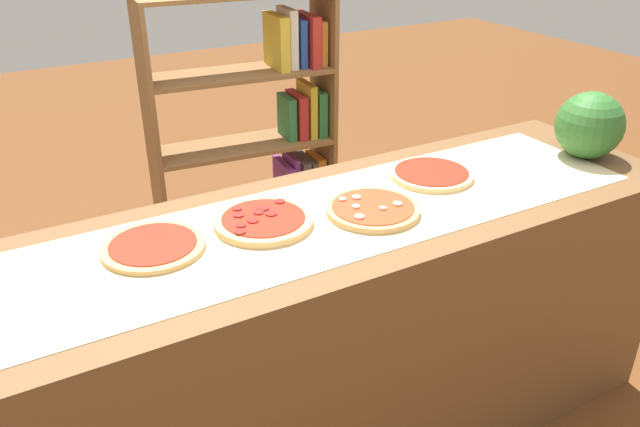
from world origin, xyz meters
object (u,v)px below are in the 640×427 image
Objects in this scene: pizza_plain_3 at (431,174)px; pizza_plain_0 at (153,246)px; bookshelf at (269,147)px; pizza_pepperoni_1 at (263,221)px; pizza_mushroom_2 at (373,209)px; watermelon at (590,125)px.

pizza_plain_0 is at bearing -179.30° from pizza_plain_3.
pizza_plain_3 is at bearing -85.06° from bookshelf.
bookshelf reaches higher than pizza_plain_3.
bookshelf is (0.84, 1.08, -0.25)m from pizza_plain_0.
pizza_pepperoni_1 is 0.33m from pizza_mushroom_2.
pizza_plain_3 is at bearing 168.34° from watermelon.
watermelon reaches higher than pizza_pepperoni_1.
pizza_plain_3 is 1.17× the size of watermelon.
watermelon is (0.59, -0.12, 0.10)m from pizza_plain_3.
pizza_mushroom_2 is 1.19× the size of watermelon.
pizza_plain_0 is at bearing 175.88° from watermelon.
pizza_plain_3 is (0.94, 0.01, 0.00)m from pizza_plain_0.
watermelon is 0.17× the size of bookshelf.
bookshelf reaches higher than pizza_plain_0.
pizza_pepperoni_1 is 1.25m from bookshelf.
pizza_plain_0 is 0.31m from pizza_pepperoni_1.
pizza_pepperoni_1 reaches higher than pizza_plain_0.
bookshelf is (-0.68, 1.19, -0.35)m from watermelon.
pizza_pepperoni_1 is 1.03× the size of pizza_plain_3.
pizza_plain_0 is 0.20× the size of bookshelf.
bookshelf reaches higher than pizza_pepperoni_1.
pizza_mushroom_2 reaches higher than pizza_plain_3.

